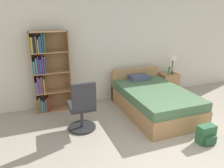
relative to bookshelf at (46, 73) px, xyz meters
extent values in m
cube|color=silver|center=(1.76, 0.26, 0.37)|extent=(9.00, 0.06, 2.60)
cube|color=#AD7F51|center=(-0.29, -0.01, -0.01)|extent=(0.02, 0.29, 1.85)
cube|color=#AD7F51|center=(0.52, -0.01, -0.01)|extent=(0.02, 0.29, 1.85)
cube|color=#936C45|center=(0.12, 0.13, -0.01)|extent=(0.83, 0.01, 1.85)
cube|color=#AD7F51|center=(0.12, -0.01, -0.92)|extent=(0.79, 0.27, 0.02)
cube|color=orange|center=(-0.25, -0.03, -0.75)|extent=(0.03, 0.21, 0.33)
cube|color=#665B51|center=(-0.21, -0.05, -0.73)|extent=(0.03, 0.17, 0.37)
cube|color=teal|center=(-0.17, -0.04, -0.76)|extent=(0.04, 0.20, 0.30)
cube|color=teal|center=(-0.12, -0.03, -0.78)|extent=(0.03, 0.22, 0.27)
cube|color=#665B51|center=(-0.07, -0.04, -0.76)|extent=(0.04, 0.21, 0.31)
cube|color=maroon|center=(-0.03, -0.03, -0.74)|extent=(0.03, 0.21, 0.34)
cube|color=#AD7F51|center=(0.12, -0.01, -0.46)|extent=(0.79, 0.27, 0.02)
cube|color=teal|center=(-0.25, -0.04, -0.31)|extent=(0.04, 0.21, 0.28)
cube|color=#7A387F|center=(-0.20, -0.06, -0.25)|extent=(0.04, 0.16, 0.39)
cube|color=#665B51|center=(-0.16, -0.03, -0.27)|extent=(0.02, 0.21, 0.36)
cube|color=#7A387F|center=(-0.12, -0.06, -0.26)|extent=(0.03, 0.17, 0.38)
cube|color=gold|center=(-0.08, -0.04, -0.28)|extent=(0.03, 0.19, 0.33)
cube|color=#AD7F51|center=(0.12, -0.01, 0.00)|extent=(0.79, 0.27, 0.02)
cube|color=teal|center=(-0.25, -0.03, 0.15)|extent=(0.04, 0.22, 0.28)
cube|color=teal|center=(-0.20, -0.03, 0.18)|extent=(0.03, 0.21, 0.34)
cube|color=#7A387F|center=(-0.15, -0.03, 0.20)|extent=(0.03, 0.22, 0.38)
cube|color=navy|center=(-0.11, -0.04, 0.17)|extent=(0.04, 0.20, 0.32)
cube|color=#7A387F|center=(-0.06, -0.05, 0.20)|extent=(0.03, 0.17, 0.38)
cube|color=navy|center=(-0.02, -0.04, 0.19)|extent=(0.03, 0.20, 0.36)
cube|color=#AD7F51|center=(0.12, -0.01, 0.46)|extent=(0.79, 0.27, 0.02)
cube|color=gold|center=(-0.24, -0.04, 0.64)|extent=(0.04, 0.20, 0.34)
cube|color=black|center=(-0.19, -0.04, 0.65)|extent=(0.04, 0.20, 0.34)
cube|color=#665B51|center=(-0.15, -0.04, 0.65)|extent=(0.02, 0.19, 0.35)
cube|color=gold|center=(-0.12, -0.05, 0.62)|extent=(0.03, 0.18, 0.28)
cube|color=navy|center=(-0.07, -0.04, 0.65)|extent=(0.04, 0.19, 0.34)
cube|color=navy|center=(-0.02, -0.03, 0.68)|extent=(0.03, 0.21, 0.41)
cube|color=#2D6638|center=(0.02, -0.05, 0.68)|extent=(0.03, 0.17, 0.40)
cube|color=#AD7F51|center=(0.12, -0.01, 0.91)|extent=(0.83, 0.29, 0.02)
cube|color=#AD7F51|center=(2.27, -1.00, -0.74)|extent=(1.34, 2.10, 0.38)
cube|color=#4C704C|center=(2.27, -1.00, -0.46)|extent=(1.31, 2.06, 0.19)
cube|color=#AD7F51|center=(2.27, 0.01, -0.52)|extent=(1.34, 0.08, 0.82)
cube|color=#4C5175|center=(2.27, -0.20, -0.30)|extent=(0.50, 0.30, 0.12)
cylinder|color=#232326|center=(0.53, -1.09, -0.91)|extent=(0.55, 0.55, 0.04)
cylinder|color=#333338|center=(0.53, -1.09, -0.69)|extent=(0.06, 0.06, 0.41)
cube|color=#2D2D33|center=(0.53, -1.09, -0.44)|extent=(0.49, 0.49, 0.10)
cube|color=#2D2D33|center=(0.53, -1.37, -0.13)|extent=(0.44, 0.08, 0.51)
cube|color=#AD7F51|center=(3.30, -0.03, -0.64)|extent=(0.48, 0.39, 0.59)
sphere|color=tan|center=(3.30, -0.24, -0.52)|extent=(0.02, 0.02, 0.02)
cylinder|color=#333333|center=(3.35, -0.07, -0.33)|extent=(0.12, 0.12, 0.02)
cylinder|color=#333333|center=(3.35, -0.07, -0.13)|extent=(0.02, 0.02, 0.38)
cone|color=white|center=(3.35, -0.07, 0.13)|extent=(0.25, 0.25, 0.15)
cylinder|color=#3F8C4C|center=(3.22, -0.13, -0.24)|extent=(0.07, 0.07, 0.19)
cylinder|color=#2D2D33|center=(3.22, -0.13, -0.14)|extent=(0.05, 0.05, 0.02)
cube|color=#2D603D|center=(2.49, -2.38, -0.76)|extent=(0.32, 0.17, 0.34)
cube|color=#275234|center=(2.49, -2.49, -0.84)|extent=(0.24, 0.06, 0.15)
camera|label=1|loc=(-0.29, -4.96, 1.34)|focal=35.00mm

